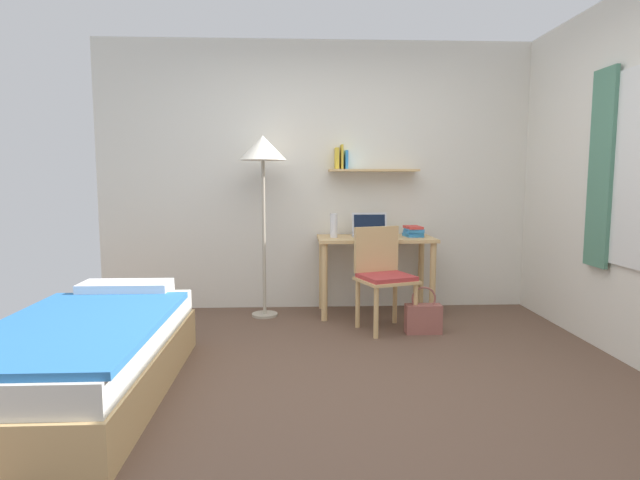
% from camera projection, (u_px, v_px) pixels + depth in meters
% --- Properties ---
extents(ground_plane, '(5.28, 5.28, 0.00)m').
position_uv_depth(ground_plane, '(343.00, 384.00, 3.27)').
color(ground_plane, brown).
extents(wall_back, '(4.40, 0.27, 2.60)m').
position_uv_depth(wall_back, '(326.00, 177.00, 5.13)').
color(wall_back, silver).
rests_on(wall_back, ground_plane).
extents(bed, '(0.91, 1.90, 0.54)m').
position_uv_depth(bed, '(87.00, 357.00, 3.06)').
color(bed, tan).
rests_on(bed, ground_plane).
extents(desk, '(1.08, 0.54, 0.74)m').
position_uv_depth(desk, '(375.00, 252.00, 4.91)').
color(desk, tan).
rests_on(desk, ground_plane).
extents(desk_chair, '(0.55, 0.53, 0.87)m').
position_uv_depth(desk_chair, '(383.00, 273.00, 4.43)').
color(desk_chair, tan).
rests_on(desk_chair, ground_plane).
extents(standing_lamp, '(0.43, 0.43, 1.67)m').
position_uv_depth(standing_lamp, '(263.00, 156.00, 4.72)').
color(standing_lamp, '#B2A893').
rests_on(standing_lamp, ground_plane).
extents(laptop, '(0.34, 0.23, 0.22)m').
position_uv_depth(laptop, '(370.00, 231.00, 4.93)').
color(laptop, '#B7BABF').
rests_on(laptop, desk).
extents(water_bottle, '(0.07, 0.07, 0.22)m').
position_uv_depth(water_bottle, '(334.00, 225.00, 4.85)').
color(water_bottle, silver).
rests_on(water_bottle, desk).
extents(book_stack, '(0.17, 0.24, 0.10)m').
position_uv_depth(book_stack, '(413.00, 231.00, 4.93)').
color(book_stack, '#3384C6').
rests_on(book_stack, desk).
extents(handbag, '(0.30, 0.13, 0.39)m').
position_uv_depth(handbag, '(423.00, 317.00, 4.33)').
color(handbag, '#99564C').
rests_on(handbag, ground_plane).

